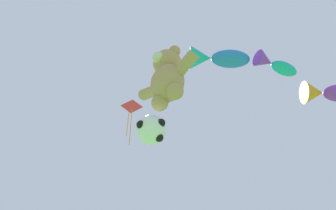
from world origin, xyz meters
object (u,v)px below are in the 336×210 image
at_px(fish_kite_cobalt, 215,58).
at_px(fish_kite_violet, 327,93).
at_px(fish_kite_teal, 274,65).
at_px(diamond_kite, 131,110).
at_px(soccer_ball_kite, 152,130).
at_px(teddy_bear_kite, 167,77).

bearing_deg(fish_kite_cobalt, fish_kite_violet, 63.97).
xyz_separation_m(fish_kite_teal, diamond_kite, (-6.00, -2.42, 0.02)).
relative_size(soccer_ball_kite, diamond_kite, 0.31).
bearing_deg(fish_kite_cobalt, soccer_ball_kite, -110.65).
bearing_deg(fish_kite_violet, diamond_kite, -142.76).
bearing_deg(fish_kite_cobalt, teddy_bear_kite, -98.60).
bearing_deg(fish_kite_cobalt, fish_kite_teal, 52.38).
bearing_deg(diamond_kite, teddy_bear_kite, -23.61).
distance_m(fish_kite_teal, fish_kite_violet, 2.86).
distance_m(soccer_ball_kite, diamond_kite, 6.36).
xyz_separation_m(teddy_bear_kite, fish_kite_cobalt, (0.35, 2.33, 3.00)).
distance_m(soccer_ball_kite, fish_kite_cobalt, 5.47).
relative_size(fish_kite_cobalt, fish_kite_violet, 1.02).
relative_size(teddy_bear_kite, fish_kite_cobalt, 1.02).
bearing_deg(fish_kite_teal, fish_kite_cobalt, -127.62).
bearing_deg(teddy_bear_kite, fish_kite_violet, 69.39).
distance_m(teddy_bear_kite, fish_kite_cobalt, 3.82).
relative_size(soccer_ball_kite, fish_kite_teal, 0.45).
bearing_deg(fish_kite_violet, soccer_ball_kite, -114.26).
bearing_deg(soccer_ball_kite, fish_kite_cobalt, 69.35).
relative_size(fish_kite_teal, fish_kite_violet, 0.86).
relative_size(teddy_bear_kite, diamond_kite, 0.82).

